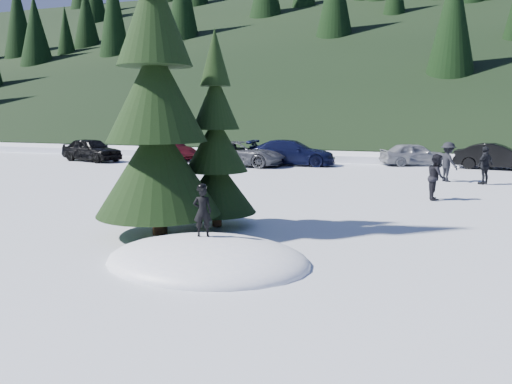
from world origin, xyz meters
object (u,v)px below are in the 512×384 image
(adult_1, at_px, (485,165))
(car_1, at_px, (170,150))
(child_skier, at_px, (202,211))
(car_0, at_px, (92,150))
(spruce_short, at_px, (216,151))
(adult_2, at_px, (448,162))
(car_2, at_px, (242,154))
(car_5, at_px, (496,157))
(car_4, at_px, (414,154))
(adult_0, at_px, (436,177))
(car_3, at_px, (292,153))
(spruce_tall, at_px, (156,106))

(adult_1, height_order, car_1, adult_1)
(child_skier, relative_size, car_0, 0.25)
(spruce_short, height_order, adult_2, spruce_short)
(car_0, bearing_deg, car_2, -72.89)
(child_skier, distance_m, car_5, 22.63)
(adult_2, height_order, car_5, adult_2)
(car_0, bearing_deg, adult_1, -83.65)
(adult_1, bearing_deg, spruce_short, 5.22)
(car_2, xyz_separation_m, car_5, (14.10, 3.07, -0.01))
(car_0, xyz_separation_m, car_2, (10.32, 0.57, -0.02))
(adult_2, distance_m, car_5, 6.84)
(car_2, distance_m, car_4, 10.38)
(car_0, distance_m, car_4, 20.48)
(adult_0, distance_m, car_5, 12.06)
(child_skier, bearing_deg, car_5, -130.22)
(spruce_short, distance_m, adult_1, 13.96)
(adult_2, bearing_deg, car_4, -23.87)
(child_skier, relative_size, car_1, 0.27)
(car_1, relative_size, car_3, 0.78)
(car_3, bearing_deg, adult_0, -144.57)
(spruce_short, xyz_separation_m, car_3, (-2.46, 16.61, -1.34))
(car_5, bearing_deg, child_skier, 168.37)
(spruce_tall, relative_size, adult_2, 4.72)
(spruce_tall, bearing_deg, adult_0, 49.80)
(spruce_tall, height_order, car_0, spruce_tall)
(car_1, bearing_deg, car_4, -58.34)
(car_4, bearing_deg, child_skier, 145.85)
(spruce_tall, relative_size, adult_1, 5.09)
(adult_1, xyz_separation_m, car_3, (-10.26, 5.11, -0.08))
(adult_1, xyz_separation_m, adult_2, (-1.53, 0.46, 0.07))
(adult_2, bearing_deg, car_1, 35.86)
(spruce_tall, relative_size, car_4, 2.13)
(car_1, height_order, car_2, car_2)
(car_3, bearing_deg, child_skier, -174.09)
(adult_1, distance_m, car_5, 6.85)
(car_0, distance_m, car_1, 5.05)
(spruce_short, distance_m, car_1, 20.35)
(adult_0, relative_size, adult_2, 0.92)
(adult_0, distance_m, adult_2, 5.38)
(car_1, bearing_deg, car_3, -67.84)
(car_1, relative_size, car_2, 0.78)
(car_1, xyz_separation_m, car_3, (8.58, -0.42, 0.09))
(adult_1, xyz_separation_m, car_0, (-23.27, 3.11, -0.09))
(car_1, xyz_separation_m, car_2, (5.89, -1.86, 0.06))
(spruce_short, bearing_deg, adult_1, 55.84)
(car_0, xyz_separation_m, car_5, (24.42, 3.64, -0.04))
(spruce_tall, height_order, adult_2, spruce_tall)
(adult_0, bearing_deg, spruce_short, 132.45)
(spruce_tall, height_order, car_4, spruce_tall)
(car_0, xyz_separation_m, car_1, (4.43, 2.43, -0.08))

